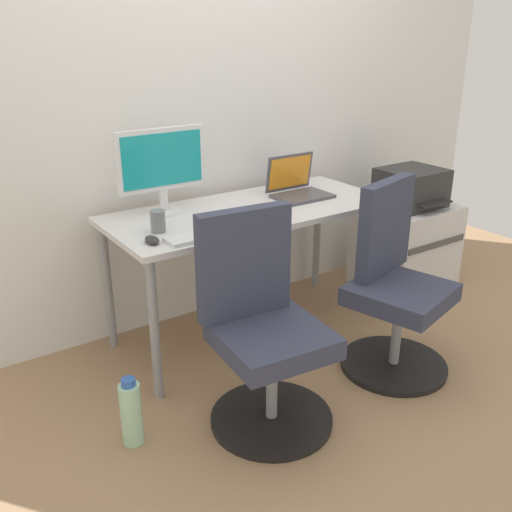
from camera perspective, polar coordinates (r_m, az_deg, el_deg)
ground_plane at (r=3.35m, az=-0.49°, el=-7.36°), size 5.28×5.28×0.00m
back_wall at (r=3.30m, az=-4.77°, el=15.96°), size 4.40×0.04×2.60m
desk at (r=3.08m, az=-0.53°, el=3.52°), size 1.54×0.67×0.74m
office_chair_left at (r=2.46m, az=0.65°, el=-7.53°), size 0.54×0.54×0.94m
office_chair_right at (r=2.94m, az=13.48°, el=-3.05°), size 0.54×0.54×0.94m
side_cabinet at (r=3.96m, az=14.56°, el=1.04°), size 0.57×0.50×0.55m
printer at (r=3.84m, az=15.12°, el=6.57°), size 0.38×0.40×0.24m
water_bottle_on_floor at (r=2.51m, az=-12.26°, el=-14.93°), size 0.09×0.09×0.31m
desktop_monitor at (r=2.96m, az=-9.33°, el=8.93°), size 0.48×0.18×0.43m
open_laptop at (r=3.28m, az=4.10°, el=6.91°), size 0.31×0.26×0.23m
keyboard_by_monitor at (r=2.63m, az=-5.40°, el=2.01°), size 0.34×0.12×0.02m
keyboard_by_laptop at (r=2.97m, az=-0.46°, el=4.45°), size 0.34×0.12×0.02m
mouse_by_monitor at (r=2.59m, az=-10.26°, el=1.58°), size 0.06×0.10×0.03m
mouse_by_laptop at (r=2.86m, az=2.56°, el=3.87°), size 0.06×0.10×0.03m
coffee_mug at (r=3.51m, az=4.22°, el=7.72°), size 0.08×0.08×0.09m
pen_cup at (r=2.72m, az=-9.69°, el=3.41°), size 0.07×0.07×0.10m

